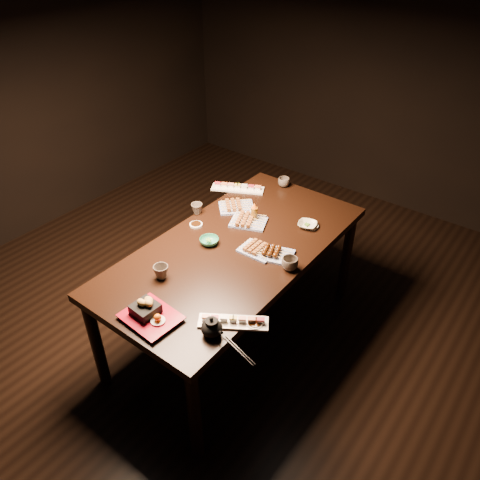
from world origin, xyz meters
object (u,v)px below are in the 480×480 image
(yakitori_plate_left, at_px, (236,205))
(teacup_near_left, at_px, (161,272))
(yakitori_plate_center, at_px, (248,219))
(sushi_platter_far, at_px, (238,187))
(teacup_mid_right, at_px, (290,264))
(dining_table, at_px, (235,292))
(yakitori_plate_right, at_px, (258,248))
(teapot, at_px, (212,326))
(teacup_far_left, at_px, (197,209))
(tempura_tray, at_px, (150,312))
(edamame_bowl_cream, at_px, (307,225))
(condiment_bottle, at_px, (254,212))
(edamame_bowl_green, at_px, (209,241))
(sushi_platter_near, at_px, (233,320))
(teacup_far_right, at_px, (284,182))

(yakitori_plate_left, xyz_separation_m, teacup_near_left, (0.12, -0.84, 0.01))
(yakitori_plate_center, relative_size, yakitori_plate_left, 0.98)
(sushi_platter_far, xyz_separation_m, teacup_mid_right, (0.81, -0.56, 0.01))
(dining_table, distance_m, teacup_near_left, 0.66)
(yakitori_plate_right, bearing_deg, teapot, -73.80)
(sushi_platter_far, height_order, teacup_far_left, teacup_far_left)
(tempura_tray, xyz_separation_m, teacup_far_left, (-0.49, 0.90, -0.02))
(edamame_bowl_cream, relative_size, condiment_bottle, 0.90)
(dining_table, relative_size, yakitori_plate_left, 7.59)
(edamame_bowl_green, height_order, condiment_bottle, condiment_bottle)
(teapot, bearing_deg, teacup_near_left, 166.77)
(sushi_platter_near, xyz_separation_m, teacup_mid_right, (-0.01, 0.54, 0.02))
(yakitori_plate_left, height_order, edamame_bowl_cream, yakitori_plate_left)
(sushi_platter_near, bearing_deg, edamame_bowl_cream, 65.46)
(sushi_platter_far, distance_m, tempura_tray, 1.41)
(yakitori_plate_center, bearing_deg, yakitori_plate_left, 128.17)
(yakitori_plate_center, distance_m, teacup_mid_right, 0.53)
(teacup_mid_right, bearing_deg, sushi_platter_far, 145.48)
(yakitori_plate_left, relative_size, edamame_bowl_cream, 1.96)
(dining_table, xyz_separation_m, teacup_near_left, (-0.15, -0.49, 0.42))
(tempura_tray, distance_m, condiment_bottle, 1.07)
(tempura_tray, bearing_deg, sushi_platter_far, 113.17)
(dining_table, height_order, teacup_mid_right, teacup_mid_right)
(yakitori_plate_center, distance_m, edamame_bowl_green, 0.34)
(teacup_near_left, bearing_deg, teacup_mid_right, 43.54)
(edamame_bowl_green, bearing_deg, teacup_mid_right, 9.89)
(teacup_near_left, distance_m, teacup_far_right, 1.31)
(tempura_tray, relative_size, teacup_far_left, 3.66)
(teacup_near_left, xyz_separation_m, teacup_mid_right, (0.53, 0.50, -0.00))
(tempura_tray, relative_size, condiment_bottle, 2.11)
(edamame_bowl_green, bearing_deg, sushi_platter_near, -39.60)
(sushi_platter_near, xyz_separation_m, teacup_near_left, (-0.54, 0.03, 0.02))
(sushi_platter_far, relative_size, yakitori_plate_right, 1.81)
(yakitori_plate_left, bearing_deg, dining_table, -98.09)
(sushi_platter_far, bearing_deg, teacup_far_right, -161.43)
(yakitori_plate_right, xyz_separation_m, edamame_bowl_green, (-0.29, -0.11, -0.01))
(tempura_tray, bearing_deg, sushi_platter_near, 37.38)
(edamame_bowl_green, distance_m, teacup_mid_right, 0.54)
(teacup_near_left, height_order, teacup_far_right, teacup_near_left)
(dining_table, distance_m, teacup_far_left, 0.62)
(yakitori_plate_right, bearing_deg, teacup_far_right, 111.01)
(edamame_bowl_cream, bearing_deg, yakitori_plate_center, -148.79)
(dining_table, xyz_separation_m, edamame_bowl_green, (-0.15, -0.07, 0.39))
(yakitori_plate_left, height_order, teacup_near_left, teacup_near_left)
(dining_table, relative_size, tempura_tray, 6.35)
(yakitori_plate_center, relative_size, tempura_tray, 0.82)
(teacup_far_right, bearing_deg, edamame_bowl_green, -87.72)
(dining_table, bearing_deg, tempura_tray, -103.04)
(yakitori_plate_left, distance_m, teacup_far_left, 0.28)
(yakitori_plate_right, xyz_separation_m, teacup_far_left, (-0.58, 0.11, 0.01))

